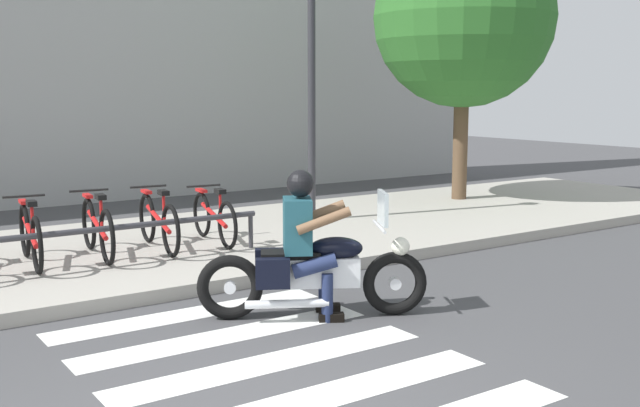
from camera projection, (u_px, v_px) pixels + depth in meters
sidewalk at (40, 264)px, 9.20m from camera, size 24.00×4.40×0.15m
crosswalk_stripe_2 at (329, 395)px, 5.43m from camera, size 2.80×0.40×0.01m
crosswalk_stripe_3 at (272, 362)px, 6.09m from camera, size 2.80×0.40×0.01m
crosswalk_stripe_4 at (227, 336)px, 6.74m from camera, size 2.80×0.40×0.01m
crosswalk_stripe_5 at (189, 314)px, 7.39m from camera, size 2.80×0.40×0.01m
motorcycle at (314, 271)px, 7.24m from camera, size 2.00×1.18×1.22m
rider at (306, 234)px, 7.18m from camera, size 0.77×0.72×1.44m
bicycle_2 at (30, 235)px, 8.74m from camera, size 0.48×1.65×0.79m
bicycle_3 at (97, 228)px, 9.17m from camera, size 0.48×1.68×0.80m
bicycle_4 at (158, 222)px, 9.61m from camera, size 0.48×1.70×0.80m
bicycle_5 at (214, 217)px, 10.05m from camera, size 0.48×1.59×0.75m
bike_rack at (78, 234)px, 8.49m from camera, size 4.52×0.07×0.49m
street_lamp at (312, 49)px, 11.49m from camera, size 0.28×0.28×4.66m
tree_near_rack at (464, 17)px, 13.72m from camera, size 3.32×3.32×5.17m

